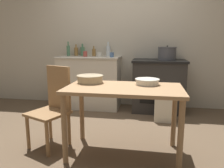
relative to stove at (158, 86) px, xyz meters
name	(u,v)px	position (x,y,z in m)	size (l,w,h in m)	color
ground_plane	(106,137)	(-0.69, -1.27, -0.46)	(14.00, 14.00, 0.00)	brown
wall_back	(122,39)	(-0.69, 0.32, 0.82)	(8.00, 0.07, 2.55)	beige
counter_cabinet	(90,82)	(-1.26, 0.01, 0.02)	(1.14, 0.57, 0.95)	beige
stove	(158,86)	(0.00, 0.00, 0.00)	(0.92, 0.60, 0.92)	#2D2B28
work_table	(124,97)	(-0.42, -1.64, 0.19)	(1.22, 0.67, 0.76)	#A87F56
chair	(53,105)	(-1.27, -1.56, 0.03)	(0.53, 0.53, 0.94)	#997047
flour_sack	(164,109)	(0.08, -0.52, -0.27)	(0.29, 0.21, 0.38)	beige
stock_pot	(167,53)	(0.13, 0.01, 0.57)	(0.32, 0.32, 0.24)	#4C4C51
mixing_bowl_large	(90,79)	(-0.83, -1.48, 0.35)	(0.31, 0.31, 0.09)	tan
mixing_bowl_small	(147,81)	(-0.18, -1.48, 0.34)	(0.27, 0.27, 0.06)	silver
bottle_far_left	(76,51)	(-1.57, 0.20, 0.58)	(0.07, 0.07, 0.22)	olive
bottle_left	(83,51)	(-1.45, 0.22, 0.58)	(0.08, 0.08, 0.23)	#517F5B
bottle_mid_left	(108,51)	(-0.94, 0.19, 0.60)	(0.08, 0.08, 0.26)	silver
bottle_center_left	(68,50)	(-1.70, 0.12, 0.60)	(0.06, 0.06, 0.27)	#517F5B
bottle_center	(94,52)	(-1.20, 0.13, 0.57)	(0.07, 0.07, 0.19)	olive
cup_center_right	(99,55)	(-1.07, -0.01, 0.53)	(0.09, 0.09, 0.08)	silver
cup_mid_right	(85,54)	(-1.32, -0.03, 0.54)	(0.07, 0.07, 0.10)	#B74C42
cup_right	(112,55)	(-0.82, -0.10, 0.54)	(0.07, 0.07, 0.09)	#4C6B99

